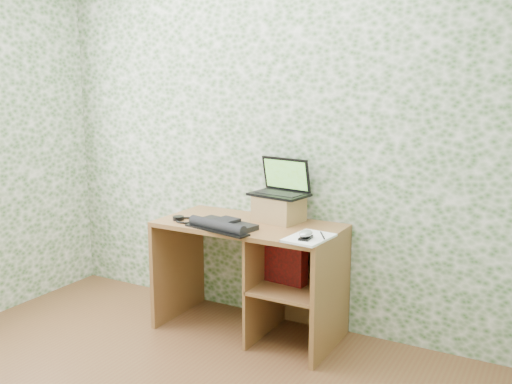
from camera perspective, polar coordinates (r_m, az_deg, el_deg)
The scene contains 10 objects.
wall_back at distance 3.90m, azimuth 1.55°, elevation 5.70°, with size 3.50×3.50×0.00m, color silver.
desk at distance 3.79m, azimuth 0.56°, elevation -7.13°, with size 1.20×0.60×0.75m.
riser at distance 3.77m, azimuth 2.32°, elevation -1.66°, with size 0.29×0.24×0.17m, color olive.
laptop at distance 3.77m, azimuth 2.60°, elevation 0.58°, with size 0.40×0.31×0.24m.
keyboard at distance 3.60m, azimuth -3.40°, elevation -3.31°, with size 0.49×0.33×0.07m.
headphones at distance 3.81m, azimuth -6.88°, elevation -2.78°, with size 0.22×0.16×0.03m.
notepad at distance 3.37m, azimuth 5.33°, elevation -4.60°, with size 0.22×0.31×0.01m, color white.
mouse at distance 3.32m, azimuth 5.00°, elevation -4.37°, with size 0.07×0.11×0.04m, color silver.
pen at distance 3.40m, azimuth 6.67°, elevation -4.33°, with size 0.01×0.01×0.15m, color black.
red_box at distance 3.66m, azimuth 3.03°, elevation -6.61°, with size 0.27×0.09×0.33m, color #9A0E0E.
Camera 1 is at (1.80, -1.70, 1.67)m, focal length 40.00 mm.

